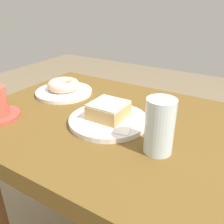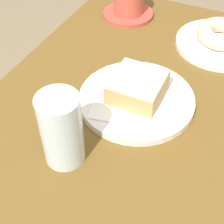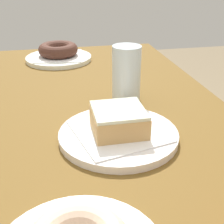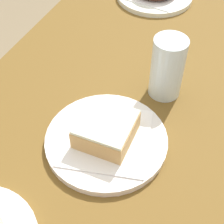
# 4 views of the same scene
# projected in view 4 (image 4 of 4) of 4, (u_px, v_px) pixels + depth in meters

# --- Properties ---
(table) EXTENTS (1.12, 0.61, 0.71)m
(table) POSITION_uv_depth(u_px,v_px,m) (122.00, 124.00, 0.79)
(table) COLOR brown
(table) RESTS_ON ground_plane
(plate_glazed_square) EXTENTS (0.22, 0.22, 0.01)m
(plate_glazed_square) POSITION_uv_depth(u_px,v_px,m) (106.00, 140.00, 0.62)
(plate_glazed_square) COLOR white
(plate_glazed_square) RESTS_ON table
(napkin_glazed_square) EXTENTS (0.18, 0.18, 0.00)m
(napkin_glazed_square) POSITION_uv_depth(u_px,v_px,m) (106.00, 137.00, 0.61)
(napkin_glazed_square) COLOR white
(napkin_glazed_square) RESTS_ON plate_glazed_square
(donut_glazed_square) EXTENTS (0.09, 0.09, 0.04)m
(donut_glazed_square) POSITION_uv_depth(u_px,v_px,m) (106.00, 129.00, 0.59)
(donut_glazed_square) COLOR tan
(donut_glazed_square) RESTS_ON napkin_glazed_square
(water_glass) EXTENTS (0.07, 0.07, 0.13)m
(water_glass) POSITION_uv_depth(u_px,v_px,m) (167.00, 68.00, 0.66)
(water_glass) COLOR silver
(water_glass) RESTS_ON table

